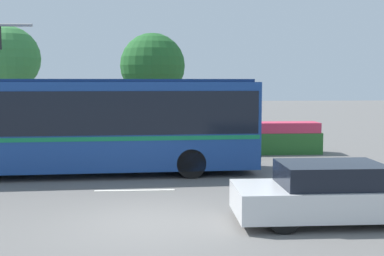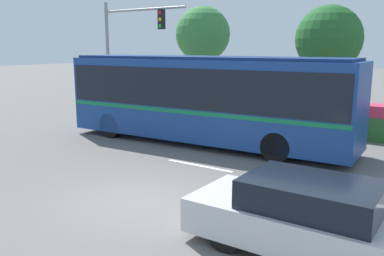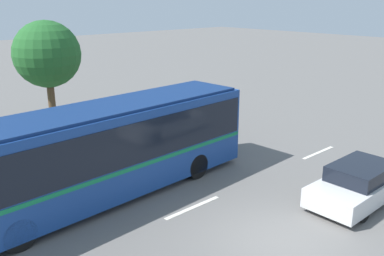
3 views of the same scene
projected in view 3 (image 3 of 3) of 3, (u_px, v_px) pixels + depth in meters
The scene contains 7 objects.
ground_plane at pixel (280, 242), 12.34m from camera, with size 140.00×140.00×0.00m, color slate.
city_bus at pixel (109, 146), 14.72m from camera, with size 11.50×3.07×3.34m.
sedan_foreground at pixel (361, 183), 14.74m from camera, with size 4.69×1.84×1.38m.
flowering_hedge at pixel (156, 123), 21.66m from camera, with size 8.33×1.13×1.42m.
street_tree_centre at pixel (47, 55), 21.64m from camera, with size 3.45×3.45×5.83m.
lane_stripe_near at pixel (193, 207), 14.35m from camera, with size 2.40×0.16×0.01m, color silver.
lane_stripe_mid at pixel (318, 153), 19.47m from camera, with size 2.40×0.16×0.01m, color silver.
Camera 3 is at (-9.16, -6.27, 6.84)m, focal length 39.26 mm.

